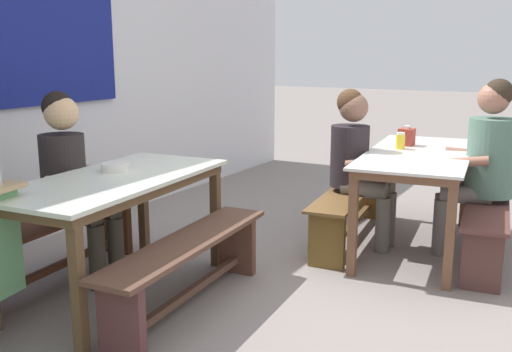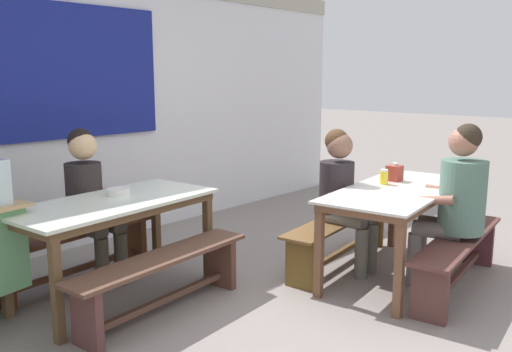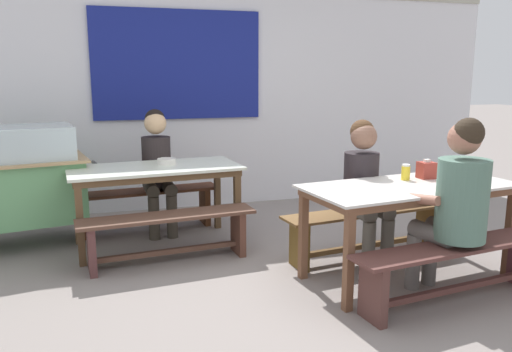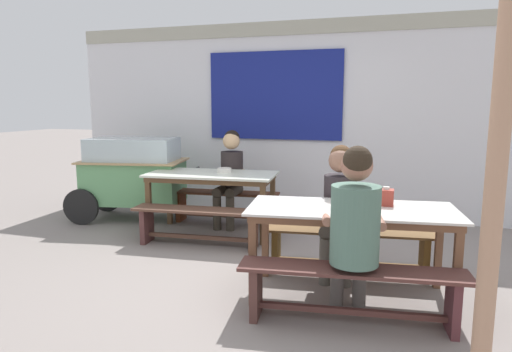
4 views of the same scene
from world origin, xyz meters
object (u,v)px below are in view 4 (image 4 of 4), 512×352
Objects in this scene: dining_table_far at (212,179)px; bench_near_back at (348,245)px; soup_bowl at (224,170)px; bench_near_front at (351,287)px; person_near_front at (354,223)px; bench_far_back at (224,202)px; person_center_facing at (230,171)px; person_right_near_table at (339,202)px; bench_far_front at (198,221)px; tissue_box at (386,197)px; wooden_support_post at (495,183)px; dining_table_near at (351,217)px; food_cart at (133,172)px; condiment_jar at (361,197)px.

dining_table_far is 0.99× the size of bench_near_back.
bench_near_back is 2.00m from soup_bowl.
bench_near_front is 1.26× the size of person_near_front.
bench_far_back and bench_near_front have the same top height.
bench_near_back is 2.22m from person_center_facing.
bench_near_front is 1.07m from person_right_near_table.
person_right_near_table is (1.65, -0.44, 0.42)m from bench_far_front.
dining_table_far is 1.06× the size of bench_far_front.
tissue_box is 1.32m from wooden_support_post.
bench_far_front is 0.81m from soup_bowl.
bench_far_back is at bearing 141.11° from tissue_box.
tissue_box reaches higher than soup_bowl.
person_center_facing is at bearing 141.90° from bench_near_back.
bench_far_back is at bearing 134.60° from dining_table_near.
bench_far_front is (-1.81, 0.88, -0.40)m from dining_table_near.
dining_table_near is 1.44× the size of person_right_near_table.
wooden_support_post is (2.61, -2.45, 0.39)m from soup_bowl.
dining_table_far is at bearing 142.83° from dining_table_near.
person_center_facing is at bearing 4.69° from food_cart.
soup_bowl is (-1.79, 1.98, 0.03)m from person_near_front.
person_near_front reaches higher than bench_far_back.
person_right_near_table is at bearing -23.19° from food_cart.
bench_far_back is 0.98× the size of bench_far_front.
person_right_near_table reaches higher than dining_table_far.
person_near_front is at bearing -89.92° from condiment_jar.
person_center_facing is 1.02× the size of person_right_near_table.
person_center_facing is at bearing 133.70° from dining_table_near.
soup_bowl is (0.17, -0.41, 0.50)m from bench_far_back.
food_cart is at bearing 156.81° from person_right_near_table.
dining_table_near is 2.30m from soup_bowl.
bench_near_front is at bearing -91.92° from person_near_front.
dining_table_far is 0.90× the size of food_cart.
tissue_box is at bearing -45.64° from bench_near_back.
person_near_front is at bearing -44.27° from dining_table_far.
person_near_front is (0.13, -0.98, 0.48)m from bench_near_back.
food_cart is 3.95m from person_near_front.
bench_far_back is 1.19× the size of person_center_facing.
tissue_box reaches higher than condiment_jar.
dining_table_near is 0.35m from tissue_box.
bench_far_back is (-1.90, 1.92, -0.40)m from dining_table_near.
dining_table_far is at bearing -98.96° from person_center_facing.
bench_near_front is at bearing -34.73° from food_cart.
dining_table_far is 9.17× the size of soup_bowl.
wooden_support_post is (2.69, -1.82, 0.89)m from bench_far_front.
wooden_support_post is (4.08, -2.68, 0.52)m from food_cart.
food_cart reaches higher than bench_near_back.
person_near_front is at bearing -51.59° from person_center_facing.
tissue_box is (2.05, -1.69, 0.11)m from person_center_facing.
bench_far_back and bench_near_back have the same top height.
food_cart is (-3.20, 1.75, -0.03)m from dining_table_near.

